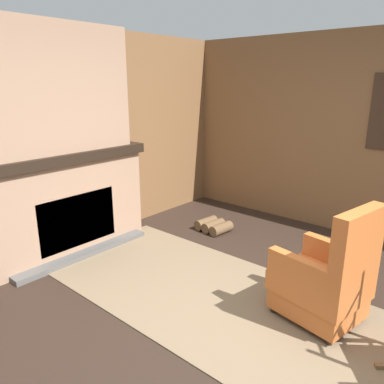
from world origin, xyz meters
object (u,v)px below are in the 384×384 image
at_px(storage_case, 97,140).
at_px(armchair, 325,281).
at_px(decorative_plate_on_mantel, 62,141).
at_px(firewood_stack, 214,226).

bearing_deg(storage_case, armchair, 2.77).
bearing_deg(armchair, storage_case, 13.09).
xyz_separation_m(storage_case, decorative_plate_on_mantel, (-0.02, -0.45, 0.03)).
xyz_separation_m(firewood_stack, decorative_plate_on_mantel, (-0.96, -1.58, 1.24)).
distance_m(armchair, firewood_stack, 2.18).
bearing_deg(armchair, firewood_stack, -16.92).
distance_m(storage_case, decorative_plate_on_mantel, 0.45).
bearing_deg(firewood_stack, storage_case, -129.82).
bearing_deg(firewood_stack, decorative_plate_on_mantel, -121.32).
distance_m(armchair, storage_case, 3.00).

